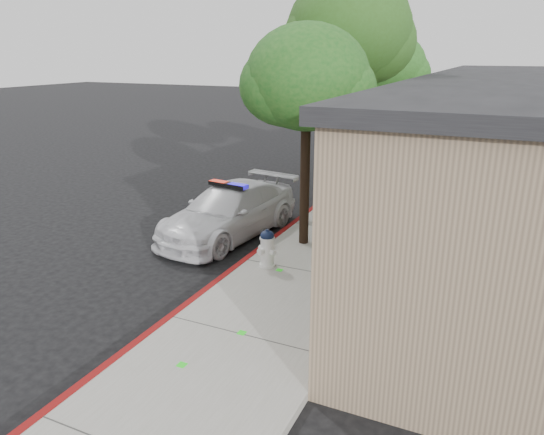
% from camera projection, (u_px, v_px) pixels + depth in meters
% --- Properties ---
extents(ground, '(120.00, 120.00, 0.00)m').
position_uv_depth(ground, '(168.00, 322.00, 9.56)').
color(ground, black).
rests_on(ground, ground).
extents(sidewalk, '(3.20, 60.00, 0.15)m').
position_uv_depth(sidewalk, '(305.00, 274.00, 11.48)').
color(sidewalk, gray).
rests_on(sidewalk, ground).
extents(red_curb, '(0.14, 60.00, 0.16)m').
position_uv_depth(red_curb, '(245.00, 262.00, 12.09)').
color(red_curb, maroon).
rests_on(red_curb, ground).
extents(police_car, '(2.58, 5.01, 1.51)m').
position_uv_depth(police_car, '(229.00, 211.00, 13.87)').
color(police_car, white).
rests_on(police_car, ground).
extents(fire_hydrant, '(0.51, 0.44, 0.89)m').
position_uv_depth(fire_hydrant, '(267.00, 248.00, 11.55)').
color(fire_hydrant, white).
rests_on(fire_hydrant, sidewalk).
extents(street_tree_near, '(3.19, 2.94, 5.38)m').
position_uv_depth(street_tree_near, '(307.00, 82.00, 11.89)').
color(street_tree_near, black).
rests_on(street_tree_near, sidewalk).
extents(street_tree_mid, '(3.70, 3.65, 6.87)m').
position_uv_depth(street_tree_mid, '(350.00, 34.00, 14.67)').
color(street_tree_mid, black).
rests_on(street_tree_mid, sidewalk).
extents(street_tree_far, '(3.05, 2.86, 5.42)m').
position_uv_depth(street_tree_far, '(387.00, 70.00, 18.56)').
color(street_tree_far, black).
rests_on(street_tree_far, sidewalk).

